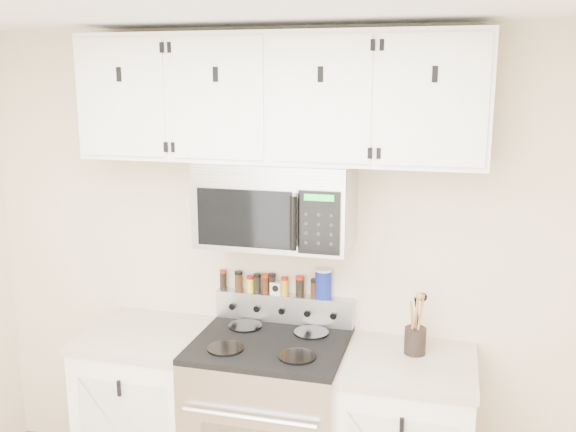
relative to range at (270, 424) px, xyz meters
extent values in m
cube|color=beige|center=(0.00, 0.32, 0.76)|extent=(3.50, 0.01, 2.50)
cube|color=#B7B7BA|center=(0.00, 0.00, -0.03)|extent=(0.76, 0.65, 0.92)
cube|color=black|center=(0.00, 0.00, 0.45)|extent=(0.76, 0.65, 0.03)
cube|color=#B7B7BA|center=(0.00, 0.28, 0.54)|extent=(0.76, 0.08, 0.15)
cylinder|color=black|center=(-0.18, -0.15, 0.47)|extent=(0.18, 0.18, 0.01)
cylinder|color=black|center=(0.18, -0.15, 0.47)|extent=(0.18, 0.18, 0.01)
cylinder|color=black|center=(-0.18, 0.15, 0.47)|extent=(0.18, 0.18, 0.01)
cylinder|color=black|center=(0.18, 0.15, 0.47)|extent=(0.18, 0.18, 0.01)
cube|color=white|center=(-0.69, 0.02, -0.05)|extent=(0.62, 0.60, 0.88)
cube|color=tan|center=(-0.69, 0.02, 0.41)|extent=(0.64, 0.62, 0.04)
cube|color=tan|center=(0.69, 0.02, 0.41)|extent=(0.64, 0.62, 0.04)
cube|color=#9E9EA3|center=(0.00, 0.13, 1.14)|extent=(0.76, 0.38, 0.42)
cube|color=#B7B7BA|center=(0.00, -0.06, 1.31)|extent=(0.73, 0.01, 0.08)
cube|color=black|center=(-0.10, -0.07, 1.10)|extent=(0.47, 0.01, 0.28)
cube|color=black|center=(0.26, -0.07, 1.10)|extent=(0.20, 0.01, 0.30)
cylinder|color=black|center=(0.15, -0.10, 1.10)|extent=(0.03, 0.03, 0.26)
cube|color=white|center=(0.00, 0.16, 1.66)|extent=(2.00, 0.33, 0.62)
cube|color=white|center=(-0.75, -0.01, 1.66)|extent=(0.46, 0.01, 0.57)
cube|color=black|center=(-0.75, -0.02, 1.77)|extent=(0.02, 0.01, 0.07)
cube|color=white|center=(-0.25, -0.01, 1.66)|extent=(0.46, 0.01, 0.57)
cube|color=black|center=(-0.25, -0.02, 1.77)|extent=(0.03, 0.01, 0.07)
cube|color=white|center=(0.25, -0.01, 1.66)|extent=(0.46, 0.01, 0.57)
cube|color=black|center=(0.25, -0.02, 1.77)|extent=(0.03, 0.01, 0.07)
cube|color=white|center=(0.75, -0.01, 1.66)|extent=(0.46, 0.01, 0.57)
cube|color=black|center=(0.75, -0.02, 1.77)|extent=(0.02, 0.01, 0.07)
cylinder|color=black|center=(0.71, 0.10, 0.50)|extent=(0.11, 0.11, 0.13)
cylinder|color=olive|center=(0.71, 0.10, 0.60)|extent=(0.01, 0.01, 0.25)
cylinder|color=olive|center=(0.73, 0.10, 0.61)|extent=(0.01, 0.01, 0.26)
cylinder|color=olive|center=(0.69, 0.11, 0.59)|extent=(0.01, 0.01, 0.23)
cylinder|color=black|center=(0.72, 0.12, 0.60)|extent=(0.01, 0.01, 0.24)
cylinder|color=olive|center=(0.70, 0.09, 0.60)|extent=(0.01, 0.01, 0.26)
cube|color=silver|center=(-0.04, 0.28, 0.65)|extent=(0.06, 0.06, 0.07)
cylinder|color=navy|center=(0.21, 0.28, 0.69)|extent=(0.09, 0.09, 0.15)
cylinder|color=white|center=(0.21, 0.28, 0.77)|extent=(0.09, 0.09, 0.01)
cylinder|color=black|center=(-0.35, 0.28, 0.66)|extent=(0.04, 0.04, 0.09)
cylinder|color=#9D1B0C|center=(-0.35, 0.28, 0.72)|extent=(0.04, 0.04, 0.02)
cylinder|color=#3D240E|center=(-0.26, 0.28, 0.66)|extent=(0.04, 0.04, 0.09)
cylinder|color=black|center=(-0.26, 0.28, 0.72)|extent=(0.04, 0.04, 0.02)
cylinder|color=yellow|center=(-0.19, 0.28, 0.65)|extent=(0.04, 0.04, 0.07)
cylinder|color=#9B0D0B|center=(-0.19, 0.28, 0.69)|extent=(0.04, 0.04, 0.02)
cylinder|color=black|center=(-0.15, 0.28, 0.66)|extent=(0.04, 0.04, 0.09)
cylinder|color=black|center=(-0.15, 0.28, 0.71)|extent=(0.04, 0.04, 0.02)
cylinder|color=#452210|center=(-0.11, 0.28, 0.66)|extent=(0.04, 0.04, 0.09)
cylinder|color=#AC1F0D|center=(-0.11, 0.28, 0.71)|extent=(0.04, 0.04, 0.02)
cylinder|color=black|center=(-0.07, 0.28, 0.66)|extent=(0.04, 0.04, 0.10)
cylinder|color=black|center=(-0.07, 0.28, 0.72)|extent=(0.04, 0.04, 0.02)
cylinder|color=orange|center=(0.00, 0.28, 0.65)|extent=(0.04, 0.04, 0.08)
cylinder|color=#AD0D13|center=(0.00, 0.28, 0.70)|extent=(0.04, 0.04, 0.02)
cylinder|color=black|center=(0.09, 0.28, 0.66)|extent=(0.04, 0.04, 0.09)
cylinder|color=#AE1E0D|center=(0.09, 0.28, 0.72)|extent=(0.05, 0.05, 0.02)
cylinder|color=#40210F|center=(0.17, 0.28, 0.66)|extent=(0.04, 0.04, 0.09)
cylinder|color=black|center=(0.17, 0.28, 0.71)|extent=(0.04, 0.04, 0.02)
cylinder|color=orange|center=(0.18, 0.28, 0.66)|extent=(0.04, 0.04, 0.09)
cylinder|color=black|center=(0.18, 0.28, 0.71)|extent=(0.04, 0.04, 0.02)
camera|label=1|loc=(0.86, -2.89, 1.77)|focal=40.00mm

